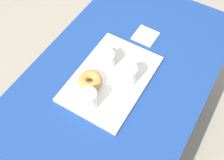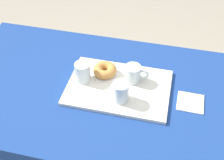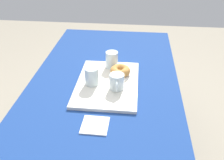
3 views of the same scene
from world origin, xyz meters
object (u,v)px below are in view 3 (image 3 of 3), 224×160
Objects in this scene: tea_mug_left at (117,82)px; paper_napkin at (95,125)px; dining_table at (104,97)px; sugar_donut_left at (120,71)px; serving_tray at (107,83)px; water_glass_near at (92,77)px; water_glass_far at (112,60)px; donut_plate_left at (120,75)px.

tea_mug_left is 0.28m from paper_napkin.
tea_mug_left is (-0.09, -0.08, 0.16)m from dining_table.
sugar_donut_left is (0.14, -0.01, -0.01)m from tea_mug_left.
dining_table is at bearing 32.53° from serving_tray.
water_glass_near reaches higher than paper_napkin.
dining_table is at bearing -42.30° from water_glass_near.
tea_mug_left is at bearing -102.85° from water_glass_near.
water_glass_near reaches higher than dining_table.
serving_tray is at bearing 142.50° from sugar_donut_left.
dining_table is at bearing 118.06° from sugar_donut_left.
serving_tray is at bearing 178.07° from water_glass_far.
donut_plate_left reaches higher than dining_table.
water_glass_near is at bearing 108.25° from serving_tray.
dining_table is 16.04× the size of water_glass_near.
serving_tray is at bearing -71.75° from water_glass_near.
water_glass_far is at bearing -11.81° from dining_table.
serving_tray is 4.95× the size of water_glass_near.
water_glass_far reaches higher than serving_tray.
dining_table is 0.38m from paper_napkin.
dining_table is 16.04× the size of water_glass_far.
paper_napkin is at bearing 169.46° from sugar_donut_left.
water_glass_far is (0.17, -0.01, 0.05)m from serving_tray.
serving_tray is at bearing -2.51° from paper_napkin.
serving_tray is 4.05× the size of paper_napkin.
dining_table is 13.11× the size of paper_napkin.
water_glass_far is at bearing -2.31° from paper_napkin.
dining_table is 13.64× the size of sugar_donut_left.
donut_plate_left is at bearing 0.00° from sugar_donut_left.
serving_tray reaches higher than dining_table.
water_glass_near reaches higher than donut_plate_left.
water_glass_far reaches higher than sugar_donut_left.
water_glass_near is 0.21m from water_glass_far.
serving_tray is at bearing 142.50° from donut_plate_left.
water_glass_far is at bearing 31.62° from sugar_donut_left.
dining_table is 3.24× the size of serving_tray.
serving_tray is 4.21× the size of sugar_donut_left.
water_glass_near is at bearing 127.18° from sugar_donut_left.
water_glass_near is at bearing 77.15° from tea_mug_left.
dining_table is 0.12m from serving_tray.
tea_mug_left is 1.19× the size of water_glass_far.
water_glass_far is 0.81× the size of donut_plate_left.
water_glass_near is (0.03, 0.13, 0.00)m from tea_mug_left.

